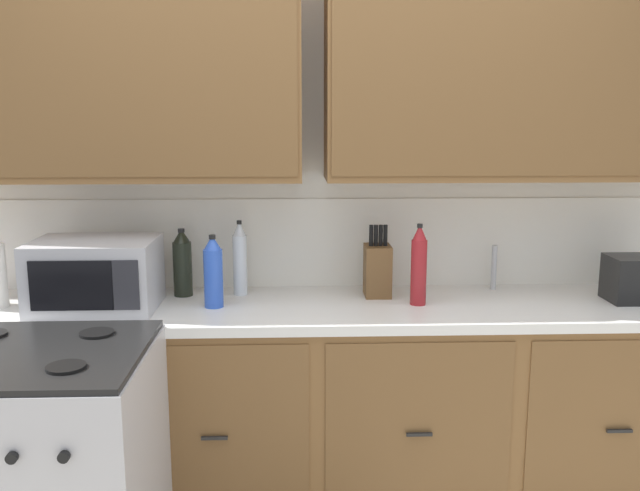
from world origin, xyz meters
name	(u,v)px	position (x,y,z in m)	size (l,w,h in m)	color
wall_unit	(314,118)	(0.00, 0.50, 1.66)	(4.31, 0.40, 2.53)	silver
counter_run	(315,404)	(0.00, 0.30, 0.47)	(3.14, 0.64, 0.91)	black
stove_range	(36,487)	(-0.94, -0.33, 0.47)	(0.76, 0.68, 0.95)	#B7B7BC
microwave	(96,275)	(-0.88, 0.26, 1.05)	(0.48, 0.37, 0.28)	#B7B7BC
knife_block	(377,269)	(0.27, 0.42, 1.03)	(0.11, 0.14, 0.31)	brown
sink_faucet	(494,267)	(0.80, 0.51, 1.01)	(0.02, 0.02, 0.20)	#B2B5BA
bottle_red	(419,266)	(0.42, 0.27, 1.07)	(0.07, 0.07, 0.33)	maroon
bottle_clear	(240,259)	(-0.32, 0.46, 1.07)	(0.06, 0.06, 0.32)	silver
bottle_blue	(213,272)	(-0.41, 0.27, 1.05)	(0.08, 0.08, 0.30)	blue
bottle_dark	(182,263)	(-0.56, 0.45, 1.05)	(0.08, 0.08, 0.29)	black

